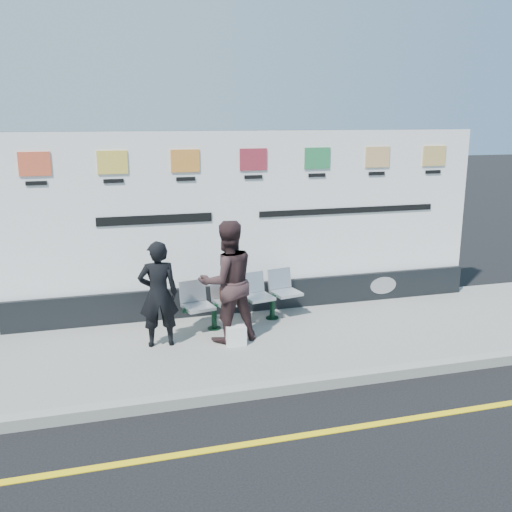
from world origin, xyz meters
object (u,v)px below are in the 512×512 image
(billboard, at_px, (252,235))
(woman_left, at_px, (158,294))
(woman_right, at_px, (227,281))
(bench, at_px, (244,311))

(billboard, xyz_separation_m, woman_left, (-1.71, -1.19, -0.53))
(woman_left, xyz_separation_m, woman_right, (0.99, -0.06, 0.13))
(bench, bearing_deg, woman_left, -171.05)
(billboard, bearing_deg, bench, -115.64)
(billboard, xyz_separation_m, bench, (-0.32, -0.66, -1.09))
(bench, distance_m, woman_right, 0.99)
(billboard, xyz_separation_m, woman_right, (-0.72, -1.25, -0.40))
(bench, relative_size, woman_right, 1.10)
(woman_left, distance_m, woman_right, 1.00)
(bench, xyz_separation_m, woman_right, (-0.40, -0.59, 0.68))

